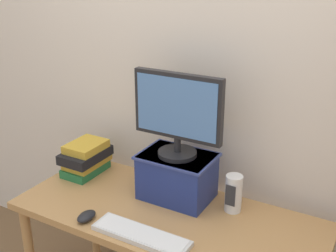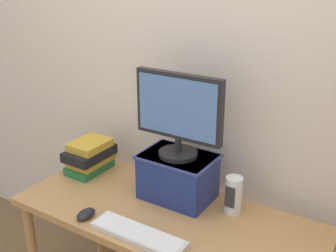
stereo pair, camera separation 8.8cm
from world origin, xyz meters
name	(u,v)px [view 2 (the right image)]	position (x,y,z in m)	size (l,w,h in m)	color
back_wall	(213,72)	(0.00, 0.43, 1.30)	(7.00, 0.08, 2.60)	beige
desk	(166,227)	(0.00, 0.00, 0.64)	(1.44, 0.61, 0.72)	#B7844C
riser_box	(178,175)	(-0.03, 0.15, 0.84)	(0.36, 0.26, 0.23)	navy
computer_monitor	(178,112)	(-0.03, 0.15, 1.17)	(0.44, 0.19, 0.40)	black
keyboard	(138,234)	(0.00, -0.22, 0.73)	(0.44, 0.12, 0.02)	silver
computer_mouse	(86,214)	(-0.29, -0.23, 0.74)	(0.06, 0.10, 0.04)	black
book_stack	(90,156)	(-0.58, 0.13, 0.81)	(0.18, 0.27, 0.18)	#236B38
desk_speaker	(233,195)	(0.26, 0.17, 0.81)	(0.08, 0.08, 0.18)	silver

